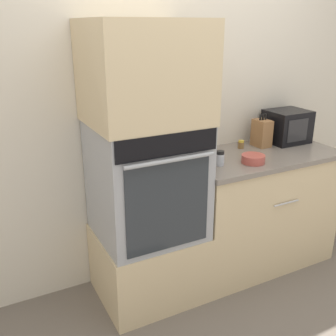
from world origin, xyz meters
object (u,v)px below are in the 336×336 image
(microwave, at_px, (287,126))
(condiment_jar_mid, at_px, (220,158))
(condiment_jar_near, at_px, (241,144))
(wall_oven, at_px, (147,180))
(bowl, at_px, (253,159))
(knife_block, at_px, (262,133))

(microwave, height_order, condiment_jar_mid, microwave)
(condiment_jar_near, bearing_deg, wall_oven, -169.31)
(wall_oven, relative_size, bowl, 4.69)
(bowl, bearing_deg, microwave, 27.15)
(wall_oven, relative_size, microwave, 2.37)
(wall_oven, height_order, condiment_jar_mid, wall_oven)
(wall_oven, bearing_deg, knife_block, 7.60)
(condiment_jar_near, bearing_deg, knife_block, -8.12)
(wall_oven, height_order, microwave, wall_oven)
(knife_block, xyz_separation_m, bowl, (-0.31, -0.29, -0.08))
(bowl, xyz_separation_m, condiment_jar_mid, (-0.23, 0.06, 0.02))
(microwave, distance_m, condiment_jar_near, 0.44)
(wall_oven, xyz_separation_m, condiment_jar_near, (0.86, 0.16, 0.08))
(knife_block, xyz_separation_m, condiment_jar_mid, (-0.54, -0.22, -0.06))
(knife_block, distance_m, condiment_jar_near, 0.19)
(wall_oven, bearing_deg, condiment_jar_mid, -9.55)
(condiment_jar_near, bearing_deg, condiment_jar_mid, -145.78)
(wall_oven, bearing_deg, microwave, 6.20)
(bowl, distance_m, condiment_jar_near, 0.34)
(wall_oven, relative_size, knife_block, 2.98)
(knife_block, height_order, condiment_jar_near, knife_block)
(knife_block, height_order, bowl, knife_block)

